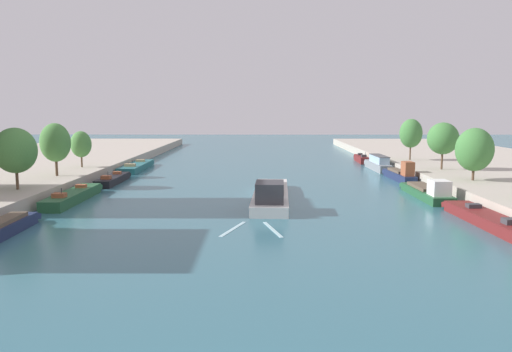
{
  "coord_description": "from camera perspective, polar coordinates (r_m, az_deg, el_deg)",
  "views": [
    {
      "loc": [
        0.42,
        -16.15,
        10.81
      ],
      "look_at": [
        0.0,
        52.25,
        1.66
      ],
      "focal_mm": 35.01,
      "sensor_mm": 36.0,
      "label": 1
    }
  ],
  "objects": [
    {
      "name": "tree_left_nearest",
      "position": [
        62.96,
        -25.8,
        2.64
      ],
      "size": [
        4.75,
        4.75,
        7.06
      ],
      "color": "brown",
      "rests_on": "quay_left"
    },
    {
      "name": "moored_boat_right_lone",
      "position": [
        105.47,
        11.95,
        1.94
      ],
      "size": [
        2.16,
        10.31,
        2.38
      ],
      "color": "maroon",
      "rests_on": "ground"
    },
    {
      "name": "moored_boat_left_gap_after",
      "position": [
        62.94,
        -20.16,
        -2.17
      ],
      "size": [
        2.59,
        14.73,
        2.29
      ],
      "color": "#235633",
      "rests_on": "ground"
    },
    {
      "name": "tree_left_distant",
      "position": [
        73.69,
        -21.96,
        3.56
      ],
      "size": [
        4.08,
        4.08,
        7.26
      ],
      "color": "brown",
      "rests_on": "quay_left"
    },
    {
      "name": "moored_boat_left_midway",
      "position": [
        76.76,
        -16.02,
        -0.35
      ],
      "size": [
        2.34,
        11.88,
        2.15
      ],
      "color": "black",
      "rests_on": "ground"
    },
    {
      "name": "moored_boat_right_end",
      "position": [
        64.69,
        19.01,
        -1.68
      ],
      "size": [
        2.82,
        13.5,
        2.75
      ],
      "color": "#235633",
      "rests_on": "ground"
    },
    {
      "name": "moored_boat_left_lone",
      "position": [
        92.7,
        -13.5,
        1.07
      ],
      "size": [
        3.38,
        16.76,
        2.2
      ],
      "color": "#23666B",
      "rests_on": "ground"
    },
    {
      "name": "moored_boat_right_second",
      "position": [
        51.92,
        24.92,
        -4.48
      ],
      "size": [
        3.18,
        15.3,
        2.17
      ],
      "color": "maroon",
      "rests_on": "ground"
    },
    {
      "name": "moored_boat_right_gap_after",
      "position": [
        79.47,
        16.15,
        0.19
      ],
      "size": [
        2.31,
        11.88,
        3.24
      ],
      "color": "#1E284C",
      "rests_on": "ground"
    },
    {
      "name": "barge_midriver",
      "position": [
        58.71,
        1.7,
        -2.05
      ],
      "size": [
        4.88,
        21.73,
        3.24
      ],
      "color": "silver",
      "rests_on": "ground"
    },
    {
      "name": "tree_right_far",
      "position": [
        94.31,
        17.28,
        4.68
      ],
      "size": [
        4.02,
        4.02,
        7.41
      ],
      "color": "brown",
      "rests_on": "quay_right"
    },
    {
      "name": "moored_boat_right_upstream",
      "position": [
        92.22,
        13.79,
        1.38
      ],
      "size": [
        2.43,
        12.63,
        2.69
      ],
      "color": "gray",
      "rests_on": "ground"
    },
    {
      "name": "tree_right_distant",
      "position": [
        81.02,
        20.58,
        4.03
      ],
      "size": [
        4.67,
        4.67,
        7.15
      ],
      "color": "brown",
      "rests_on": "quay_right"
    },
    {
      "name": "wake_behind_barge",
      "position": [
        45.53,
        -0.37,
        -6.09
      ],
      "size": [
        5.59,
        6.02,
        0.03
      ],
      "color": "#A5D1DB",
      "rests_on": "ground"
    },
    {
      "name": "tree_left_third",
      "position": [
        83.62,
        -19.37,
        3.44
      ],
      "size": [
        3.23,
        3.23,
        5.71
      ],
      "color": "brown",
      "rests_on": "quay_left"
    },
    {
      "name": "tree_right_second",
      "position": [
        69.93,
        23.69,
        2.78
      ],
      "size": [
        4.73,
        4.73,
        6.77
      ],
      "color": "brown",
      "rests_on": "quay_right"
    }
  ]
}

